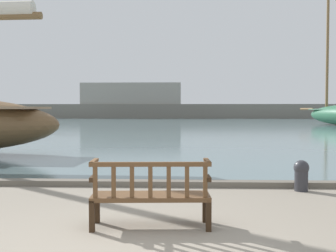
% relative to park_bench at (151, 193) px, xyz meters
% --- Properties ---
extents(ground_plane, '(160.00, 160.00, 0.00)m').
position_rel_park_bench_xyz_m(ground_plane, '(-0.27, -0.80, -0.47)').
color(ground_plane, gray).
extents(harbor_water, '(100.00, 80.00, 0.08)m').
position_rel_park_bench_xyz_m(harbor_water, '(-0.27, 43.20, -0.43)').
color(harbor_water, slate).
rests_on(harbor_water, ground).
extents(quay_edge_kerb, '(40.00, 0.30, 0.12)m').
position_rel_park_bench_xyz_m(quay_edge_kerb, '(-0.27, 3.05, -0.41)').
color(quay_edge_kerb, '#675F54').
rests_on(quay_edge_kerb, ground).
extents(park_bench, '(1.63, 0.61, 0.92)m').
position_rel_park_bench_xyz_m(park_bench, '(0.00, 0.00, 0.00)').
color(park_bench, '#322113').
rests_on(park_bench, ground).
extents(mooring_bollard, '(0.30, 0.30, 0.61)m').
position_rel_park_bench_xyz_m(mooring_bollard, '(2.74, 2.66, -0.13)').
color(mooring_bollard, '#2D2D33').
rests_on(mooring_bollard, ground).
extents(far_breakwater, '(59.92, 2.40, 5.62)m').
position_rel_park_bench_xyz_m(far_breakwater, '(-2.11, 59.90, 1.35)').
color(far_breakwater, slate).
rests_on(far_breakwater, ground).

